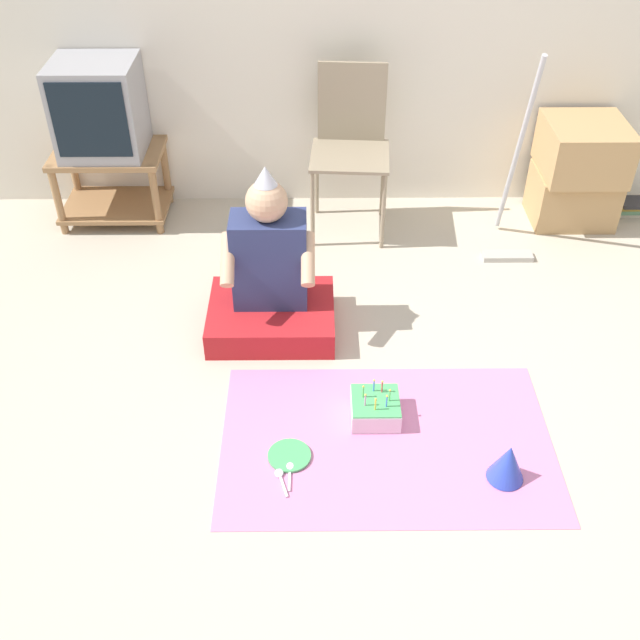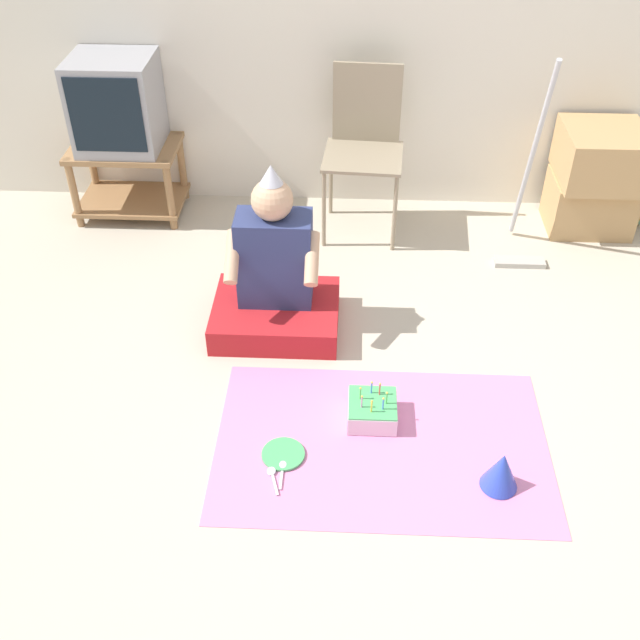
{
  "view_description": "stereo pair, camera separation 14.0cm",
  "coord_description": "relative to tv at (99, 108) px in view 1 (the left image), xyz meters",
  "views": [
    {
      "loc": [
        -0.35,
        -2.15,
        2.36
      ],
      "look_at": [
        -0.33,
        0.38,
        0.35
      ],
      "focal_mm": 42.0,
      "sensor_mm": 36.0,
      "label": 1
    },
    {
      "loc": [
        -0.21,
        -2.15,
        2.36
      ],
      "look_at": [
        -0.33,
        0.38,
        0.35
      ],
      "focal_mm": 42.0,
      "sensor_mm": 36.0,
      "label": 2
    }
  ],
  "objects": [
    {
      "name": "ground_plane",
      "position": [
        1.55,
        -1.85,
        -0.7
      ],
      "size": [
        16.0,
        16.0,
        0.0
      ],
      "primitive_type": "plane",
      "color": "#BCB29E"
    },
    {
      "name": "tv_stand",
      "position": [
        -0.0,
        -0.0,
        -0.44
      ],
      "size": [
        0.63,
        0.44,
        0.44
      ],
      "color": "#997047",
      "rests_on": "ground_plane"
    },
    {
      "name": "tv",
      "position": [
        0.0,
        0.0,
        0.0
      ],
      "size": [
        0.46,
        0.42,
        0.52
      ],
      "color": "#99999E",
      "rests_on": "tv_stand"
    },
    {
      "name": "folding_chair",
      "position": [
        1.4,
        -0.07,
        -0.15
      ],
      "size": [
        0.46,
        0.44,
        0.94
      ],
      "color": "gray",
      "rests_on": "ground_plane"
    },
    {
      "name": "cardboard_box_stack",
      "position": [
        2.75,
        -0.05,
        -0.37
      ],
      "size": [
        0.47,
        0.48,
        0.61
      ],
      "color": "tan",
      "rests_on": "ground_plane"
    },
    {
      "name": "dust_mop",
      "position": [
        2.29,
        -0.4,
        -0.37
      ],
      "size": [
        0.28,
        0.37,
        1.15
      ],
      "color": "#B2ADA3",
      "rests_on": "ground_plane"
    },
    {
      "name": "book_pile",
      "position": [
        3.16,
        0.01,
        -0.65
      ],
      "size": [
        0.2,
        0.15,
        0.09
      ],
      "color": "beige",
      "rests_on": "ground_plane"
    },
    {
      "name": "person_seated",
      "position": [
        0.98,
        -1.07,
        -0.44
      ],
      "size": [
        0.62,
        0.5,
        0.86
      ],
      "color": "red",
      "rests_on": "ground_plane"
    },
    {
      "name": "party_cloth",
      "position": [
        1.5,
        -1.86,
        -0.69
      ],
      "size": [
        1.39,
        0.9,
        0.01
      ],
      "color": "pink",
      "rests_on": "ground_plane"
    },
    {
      "name": "birthday_cake",
      "position": [
        1.46,
        -1.72,
        -0.64
      ],
      "size": [
        0.21,
        0.21,
        0.16
      ],
      "color": "silver",
      "rests_on": "party_cloth"
    },
    {
      "name": "party_hat_blue",
      "position": [
        1.95,
        -2.06,
        -0.6
      ],
      "size": [
        0.15,
        0.15,
        0.17
      ],
      "color": "blue",
      "rests_on": "party_cloth"
    },
    {
      "name": "paper_plate",
      "position": [
        1.09,
        -1.95,
        -0.68
      ],
      "size": [
        0.18,
        0.18,
        0.01
      ],
      "color": "#4CB266",
      "rests_on": "party_cloth"
    },
    {
      "name": "plastic_spoon_near",
      "position": [
        1.09,
        -2.02,
        -0.68
      ],
      "size": [
        0.04,
        0.15,
        0.01
      ],
      "color": "white",
      "rests_on": "party_cloth"
    },
    {
      "name": "plastic_spoon_far",
      "position": [
        1.06,
        -2.05,
        -0.68
      ],
      "size": [
        0.06,
        0.14,
        0.01
      ],
      "color": "white",
      "rests_on": "party_cloth"
    }
  ]
}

